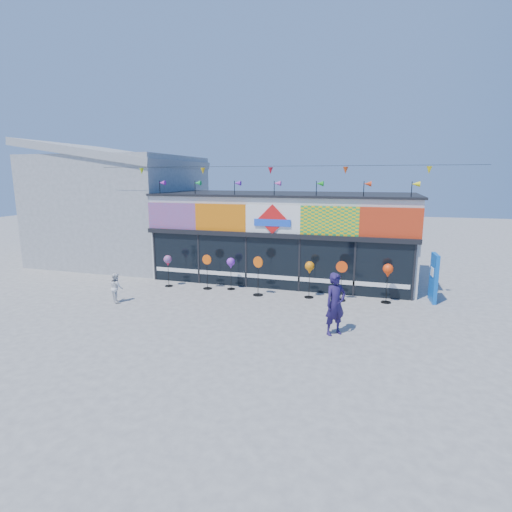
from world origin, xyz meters
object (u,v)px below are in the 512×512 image
at_px(spinner_2, 231,264).
at_px(child, 116,287).
at_px(spinner_1, 207,271).
at_px(spinner_6, 388,272).
at_px(spinner_3, 258,275).
at_px(adult_man, 335,304).
at_px(spinner_0, 168,262).
at_px(spinner_4, 310,269).
at_px(blue_sign, 434,278).
at_px(spinner_5, 341,280).

distance_m(spinner_2, child, 4.80).
height_order(spinner_1, spinner_6, spinner_6).
distance_m(spinner_3, adult_man, 4.83).
bearing_deg(adult_man, spinner_0, 112.94).
bearing_deg(spinner_3, adult_man, -43.66).
distance_m(spinner_0, spinner_4, 6.37).
height_order(blue_sign, spinner_3, blue_sign).
bearing_deg(spinner_0, spinner_4, 0.93).
xyz_separation_m(spinner_4, adult_man, (1.39, -3.62, -0.23)).
height_order(spinner_2, adult_man, adult_man).
relative_size(blue_sign, adult_man, 0.97).
relative_size(blue_sign, child, 1.63).
bearing_deg(spinner_5, spinner_3, -175.83).
distance_m(blue_sign, spinner_5, 3.63).
bearing_deg(spinner_1, adult_man, -31.57).
bearing_deg(spinner_3, child, -154.22).
relative_size(spinner_4, adult_man, 0.77).
bearing_deg(spinner_1, child, -134.03).
xyz_separation_m(blue_sign, spinner_4, (-4.78, -0.91, 0.25)).
bearing_deg(adult_man, blue_sign, 10.50).
bearing_deg(spinner_3, spinner_1, 172.84).
distance_m(spinner_5, spinner_6, 1.81).
relative_size(spinner_2, adult_man, 0.72).
xyz_separation_m(spinner_3, spinner_4, (2.10, 0.29, 0.34)).
bearing_deg(spinner_5, spinner_4, 178.08).
relative_size(spinner_6, adult_man, 0.79).
bearing_deg(blue_sign, spinner_0, -179.09).
relative_size(spinner_1, adult_man, 0.78).
relative_size(spinner_0, spinner_3, 0.86).
bearing_deg(spinner_5, spinner_0, -179.55).
height_order(spinner_4, child, spinner_4).
relative_size(blue_sign, spinner_6, 1.23).
distance_m(blue_sign, adult_man, 5.66).
xyz_separation_m(spinner_3, adult_man, (3.49, -3.33, 0.11)).
distance_m(spinner_1, spinner_2, 1.10).
bearing_deg(spinner_1, spinner_0, -176.32).
height_order(spinner_1, adult_man, adult_man).
bearing_deg(child, spinner_1, -94.95).
distance_m(spinner_4, spinner_5, 1.33).
xyz_separation_m(spinner_3, spinner_6, (5.12, 0.49, 0.38)).
xyz_separation_m(spinner_0, spinner_5, (7.65, 0.06, -0.29)).
relative_size(spinner_1, child, 1.30).
distance_m(spinner_1, spinner_3, 2.45).
bearing_deg(blue_sign, spinner_3, -174.40).
bearing_deg(spinner_2, spinner_0, -173.03).
xyz_separation_m(spinner_1, spinner_5, (5.80, -0.06, 0.04)).
bearing_deg(adult_man, spinner_5, 49.14).
bearing_deg(spinner_5, adult_man, -88.17).
bearing_deg(spinner_2, adult_man, -38.35).
xyz_separation_m(spinner_4, child, (-7.20, -2.75, -0.63)).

